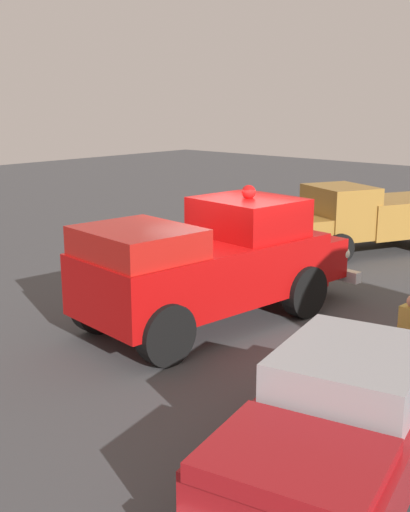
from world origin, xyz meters
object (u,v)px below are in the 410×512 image
object	(u,v)px
vintage_fire_truck	(214,262)
spectator_seated	(409,332)
classic_hot_rod	(342,418)
parked_pickup	(366,217)
traffic_cone	(143,257)

from	to	relation	value
vintage_fire_truck	spectator_seated	world-z (taller)	vintage_fire_truck
classic_hot_rod	parked_pickup	size ratio (longest dim) A/B	0.91
vintage_fire_truck	classic_hot_rod	world-z (taller)	vintage_fire_truck
parked_pickup	traffic_cone	world-z (taller)	parked_pickup
classic_hot_rod	vintage_fire_truck	bearing A→B (deg)	-123.44
vintage_fire_truck	parked_pickup	xyz separation A→B (m)	(-7.30, -0.74, -0.21)
vintage_fire_truck	spectator_seated	distance (m)	3.91
classic_hot_rod	traffic_cone	bearing A→B (deg)	-119.22
vintage_fire_truck	spectator_seated	xyz separation A→B (m)	(-0.20, 3.87, -0.50)
vintage_fire_truck	classic_hot_rod	size ratio (longest dim) A/B	1.32
classic_hot_rod	traffic_cone	distance (m)	9.78
classic_hot_rod	spectator_seated	size ratio (longest dim) A/B	3.61
vintage_fire_truck	traffic_cone	xyz separation A→B (m)	(-1.76, -3.97, -0.89)
parked_pickup	spectator_seated	size ratio (longest dim) A/B	3.97
spectator_seated	traffic_cone	bearing A→B (deg)	-101.28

